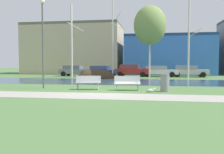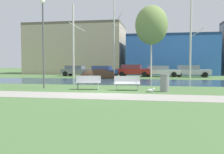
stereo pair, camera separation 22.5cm
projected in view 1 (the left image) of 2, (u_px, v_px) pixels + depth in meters
The scene contains 20 objects.
ground_plane at pixel (123, 80), 23.93m from camera, with size 120.00×120.00×0.00m, color #4C703D.
paved_path_strip at pixel (97, 96), 12.40m from camera, with size 60.00×2.37×0.01m, color #9E998E.
river_band at pixel (121, 82), 22.22m from camera, with size 80.00×7.40×0.01m, color #284256.
soil_mound at pixel (97, 78), 27.89m from camera, with size 4.37×3.41×2.03m, color #423021.
bench_left at pixel (88, 82), 15.47m from camera, with size 1.66×0.76×0.87m.
bench_right at pixel (127, 83), 15.07m from camera, with size 1.66×0.76×0.87m.
trash_bin at pixel (165, 83), 14.35m from camera, with size 0.54×0.54×1.02m.
seagull at pixel (151, 90), 13.92m from camera, with size 0.48×0.18×0.27m.
streetlamp at pixel (43, 30), 16.05m from camera, with size 0.32×0.32×5.89m.
birch_far_left at pixel (72, 40), 28.92m from camera, with size 1.61×2.43×8.61m.
birch_left at pixel (113, 37), 27.40m from camera, with size 1.39×2.24×9.20m.
birch_center_left at pixel (150, 25), 26.72m from camera, with size 3.55×3.55×7.98m.
birch_center at pixel (189, 39), 26.97m from camera, with size 1.51×2.29×8.66m.
parked_van_nearest_grey at pixel (75, 70), 31.96m from camera, with size 4.15×2.12×1.39m.
parked_sedan_second_blue at pixel (102, 71), 31.62m from camera, with size 4.16×2.21×1.35m.
parked_hatch_third_red at pixel (132, 70), 30.90m from camera, with size 4.29×2.28×1.53m.
parked_wagon_fourth_white at pixel (159, 71), 30.56m from camera, with size 4.68×2.23×1.37m.
parked_suv_fifth_silver at pixel (188, 71), 29.98m from camera, with size 4.56×2.27×1.44m.
building_beige_block at pixel (74, 49), 39.79m from camera, with size 15.18×7.83×7.89m.
building_blue_store at pixel (168, 55), 37.90m from camera, with size 12.78×8.89×5.85m.
Camera 1 is at (2.72, -13.75, 1.66)m, focal length 39.17 mm.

